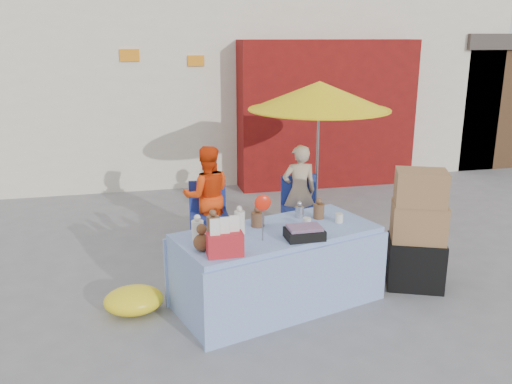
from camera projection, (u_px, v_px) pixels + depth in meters
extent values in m
plane|color=slate|center=(265.00, 299.00, 5.70)|extent=(80.00, 80.00, 0.00)
cube|color=silver|center=(186.00, 56.00, 11.62)|extent=(12.00, 5.00, 4.50)
cube|color=maroon|center=(327.00, 114.00, 9.74)|extent=(3.20, 0.60, 2.60)
cube|color=#4C331E|center=(476.00, 102.00, 12.40)|extent=(2.60, 3.00, 2.40)
cube|color=#3F3833|center=(483.00, 41.00, 12.02)|extent=(2.80, 3.20, 0.30)
cube|color=orange|center=(130.00, 55.00, 8.97)|extent=(0.32, 0.04, 0.20)
cube|color=orange|center=(196.00, 61.00, 9.24)|extent=(0.28, 0.04, 0.18)
cube|color=#8CACE1|center=(277.00, 267.00, 5.51)|extent=(2.18, 1.43, 0.79)
cube|color=#8CACE1|center=(303.00, 287.00, 5.13)|extent=(1.99, 0.62, 0.74)
cube|color=#8CACE1|center=(254.00, 254.00, 5.91)|extent=(1.99, 0.62, 0.74)
cylinder|color=silver|center=(198.00, 230.00, 5.13)|extent=(0.14, 0.14, 0.19)
cylinder|color=brown|center=(213.00, 225.00, 5.32)|extent=(0.16, 0.16, 0.17)
cylinder|color=silver|center=(240.00, 223.00, 5.28)|extent=(0.13, 0.13, 0.23)
cylinder|color=brown|center=(258.00, 219.00, 5.51)|extent=(0.17, 0.17, 0.15)
cylinder|color=#B2B2B7|center=(300.00, 212.00, 5.78)|extent=(0.12, 0.12, 0.13)
cylinder|color=brown|center=(319.00, 211.00, 5.74)|extent=(0.14, 0.14, 0.16)
cylinder|color=silver|center=(307.00, 222.00, 5.49)|extent=(0.11, 0.11, 0.10)
cylinder|color=silver|center=(339.00, 218.00, 5.63)|extent=(0.11, 0.11, 0.10)
sphere|color=brown|center=(202.00, 242.00, 4.88)|extent=(0.16, 0.16, 0.16)
ellipsoid|color=red|center=(263.00, 203.00, 5.04)|extent=(0.17, 0.10, 0.16)
cube|color=red|center=(225.00, 245.00, 4.75)|extent=(0.35, 0.23, 0.21)
cube|color=black|center=(304.00, 234.00, 5.17)|extent=(0.42, 0.35, 0.10)
cube|color=navy|center=(210.00, 231.00, 7.01)|extent=(0.50, 0.48, 0.45)
cube|color=navy|center=(207.00, 195.00, 7.10)|extent=(0.48, 0.06, 0.40)
cube|color=navy|center=(302.00, 224.00, 7.29)|extent=(0.50, 0.48, 0.45)
cube|color=navy|center=(298.00, 189.00, 7.38)|extent=(0.48, 0.06, 0.40)
imported|color=#F03D0C|center=(207.00, 196.00, 7.03)|extent=(0.67, 0.53, 1.32)
imported|color=tan|center=(299.00, 191.00, 7.31)|extent=(0.48, 0.33, 1.28)
cylinder|color=gray|center=(317.00, 162.00, 7.42)|extent=(0.04, 0.04, 2.00)
cone|color=yellow|center=(319.00, 96.00, 7.17)|extent=(1.90, 1.90, 0.38)
cylinder|color=yellow|center=(319.00, 109.00, 7.22)|extent=(1.90, 1.90, 0.02)
cube|color=black|center=(415.00, 262.00, 5.94)|extent=(0.73, 0.68, 0.54)
cube|color=olive|center=(419.00, 222.00, 5.81)|extent=(0.68, 0.61, 0.41)
cube|color=olive|center=(421.00, 188.00, 5.68)|extent=(0.63, 0.56, 0.37)
ellipsoid|color=yellow|center=(134.00, 300.00, 5.38)|extent=(0.66, 0.56, 0.27)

